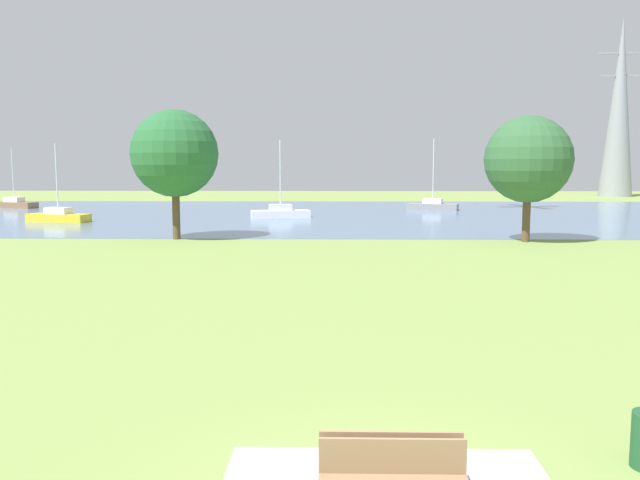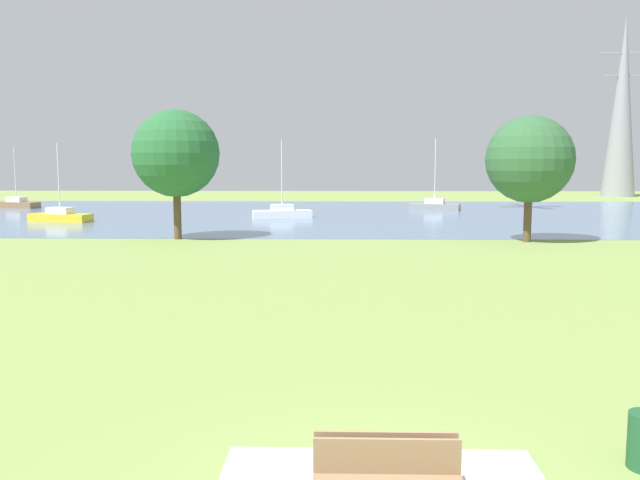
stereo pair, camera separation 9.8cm
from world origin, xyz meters
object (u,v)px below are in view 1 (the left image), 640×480
Objects in this scene: sailboat_brown at (14,204)px; electricity_pylon at (619,108)px; bench_facing_water at (390,465)px; tree_west_near at (528,160)px; tree_west_far at (175,154)px; sailboat_yellow at (58,216)px; sailboat_white at (281,212)px; sailboat_gray at (433,205)px.

sailboat_brown is 76.82m from electricity_pylon.
tree_west_near is at bearing 70.68° from bench_facing_water.
sailboat_brown is at bearing 130.18° from tree_west_far.
sailboat_yellow is 17.14m from sailboat_white.
sailboat_gray is at bearing -2.67° from sailboat_brown.
electricity_pylon is (29.40, 28.21, 11.68)m from sailboat_gray.
sailboat_gray is at bearing 24.82° from sailboat_yellow.
electricity_pylon is at bearing 65.37° from bench_facing_water.
tree_west_far is at bearing 177.54° from tree_west_near.
bench_facing_water is 65.92m from sailboat_brown.
sailboat_gray is at bearing 35.08° from sailboat_white.
bench_facing_water is 92.37m from electricity_pylon.
sailboat_white is at bearing 96.46° from bench_facing_water.
tree_west_far reaches higher than bench_facing_water.
tree_west_far is at bearing -107.03° from sailboat_white.
sailboat_brown is 51.73m from tree_west_near.
tree_west_near is at bearing -33.21° from sailboat_brown.
electricity_pylon reaches higher than sailboat_brown.
sailboat_white is at bearing 72.97° from tree_west_far.
electricity_pylon is (43.32, 37.98, 11.68)m from sailboat_white.
sailboat_yellow reaches higher than bench_facing_water.
tree_west_near is (1.30, -26.29, 4.15)m from sailboat_gray.
sailboat_brown is at bearing 146.79° from tree_west_near.
tree_west_near is at bearing -2.46° from tree_west_far.
sailboat_gray is at bearing 92.84° from tree_west_near.
tree_west_far reaches higher than sailboat_gray.
tree_west_near is (43.14, -28.24, 4.16)m from sailboat_brown.
tree_west_far reaches higher than sailboat_white.
tree_west_far is at bearing -43.84° from sailboat_yellow.
bench_facing_water is at bearing -83.54° from sailboat_white.
tree_west_near reaches higher than sailboat_gray.
sailboat_white reaches higher than sailboat_brown.
electricity_pylon reaches higher than sailboat_yellow.
bench_facing_water is 0.24× the size of tree_west_far.
bench_facing_water is at bearing -59.91° from sailboat_brown.
sailboat_gray is 31.90m from tree_west_far.
bench_facing_water is 31.59m from tree_west_far.
sailboat_gray is 0.91× the size of tree_west_far.
tree_west_far reaches higher than tree_west_near.
sailboat_yellow is at bearing 117.92° from bench_facing_water.
sailboat_gray is 26.65m from tree_west_near.
tree_west_far is (23.12, -27.38, 4.50)m from sailboat_brown.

